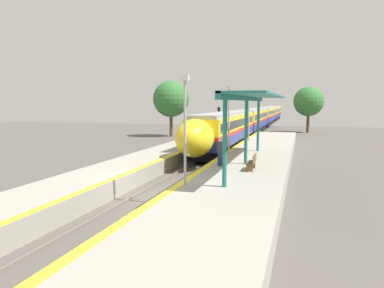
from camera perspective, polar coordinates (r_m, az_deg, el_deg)
The scene contains 15 objects.
ground_plane at distance 18.98m, azimuth -6.19°, elevation -8.02°, with size 120.00×120.00×0.00m, color #56514C.
rail_left at distance 19.24m, azimuth -8.20°, elevation -7.62°, with size 0.08×90.00×0.15m, color slate.
rail_right at distance 18.70m, azimuth -4.14°, elevation -7.97°, with size 0.08×90.00×0.15m, color slate.
train at distance 66.38m, azimuth 10.25°, elevation 4.04°, with size 2.75×86.02×3.75m.
platform_right at distance 17.75m, azimuth 5.88°, elevation -7.46°, with size 4.85×64.00×0.94m.
platform_left at distance 20.33m, azimuth -14.83°, elevation -5.87°, with size 3.43×64.00×0.94m.
platform_bench at distance 21.15m, azimuth 9.18°, elevation -2.69°, with size 0.44×1.48×0.89m.
person_waiting at distance 22.28m, azimuth 4.32°, elevation -1.21°, with size 0.36×0.22×1.62m.
railway_signal at distance 43.50m, azimuth 4.10°, elevation 3.52°, with size 0.28×0.28×4.18m.
lamppost_near at distance 16.76m, azimuth -1.08°, elevation 3.28°, with size 0.36×0.20×4.96m.
lamppost_mid at distance 26.94m, azimuth 5.65°, elevation 4.40°, with size 0.36×0.20×4.96m.
lamppost_far at distance 37.30m, azimuth 8.67°, elevation 4.89°, with size 0.36×0.20×4.96m.
station_canopy at distance 22.88m, azimuth 9.73°, elevation 6.69°, with size 2.02×16.08×4.23m.
background_tree_left at distance 51.98m, azimuth -3.23°, elevation 6.85°, with size 4.99×4.99×7.68m.
background_tree_right at distance 61.37m, azimuth 17.34°, elevation 6.20°, with size 4.63×4.63×7.19m.
Camera 1 is at (7.10, -16.96, 4.69)m, focal length 35.00 mm.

